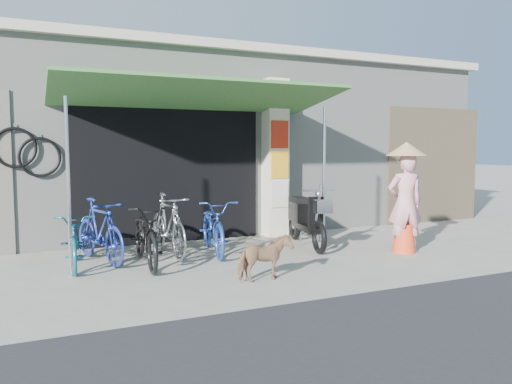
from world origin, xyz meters
name	(u,v)px	position (x,y,z in m)	size (l,w,h in m)	color
ground	(297,266)	(0.00, 0.00, 0.00)	(80.00, 80.00, 0.00)	#A09A90
bicycle_shop	(191,142)	(0.00, 5.09, 1.83)	(12.30, 5.30, 3.66)	#A1A69E
shop_pillar	(275,158)	(0.85, 2.45, 1.50)	(0.42, 0.44, 3.00)	silver
awning	(200,97)	(-0.90, 1.63, 2.51)	(4.60, 1.88, 2.72)	#366C30
neighbour_right	(433,165)	(5.00, 2.59, 1.30)	(2.60, 0.06, 2.60)	brown
bike_teal	(75,240)	(-2.90, 1.25, 0.40)	(0.53, 1.51, 0.79)	#185C6D
bike_blue	(100,231)	(-2.54, 1.46, 0.47)	(0.45, 1.58, 0.95)	navy
bike_black	(146,235)	(-1.96, 0.94, 0.45)	(0.60, 1.72, 0.90)	black
bike_silver	(168,225)	(-1.50, 1.48, 0.49)	(0.46, 1.64, 0.99)	#A1A2A5
bike_navy	(214,226)	(-0.79, 1.34, 0.44)	(0.59, 1.69, 0.89)	#214097
street_dog	(264,258)	(-0.77, -0.52, 0.30)	(0.32, 0.70, 0.59)	tan
moped	(305,219)	(0.86, 1.27, 0.47)	(0.63, 1.83, 1.04)	black
nun	(405,198)	(2.06, 0.15, 0.88)	(0.67, 0.64, 1.79)	pink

